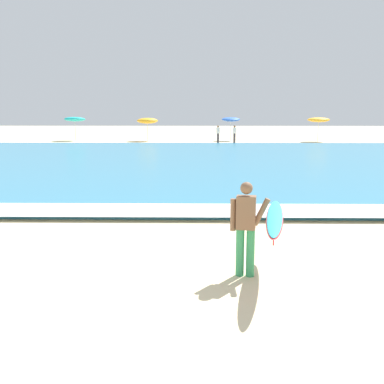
# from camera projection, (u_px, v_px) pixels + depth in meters

# --- Properties ---
(ground_plane) EXTENTS (160.00, 160.00, 0.00)m
(ground_plane) POSITION_uv_depth(u_px,v_px,m) (25.00, 309.00, 6.99)
(ground_plane) COLOR beige
(sea) EXTENTS (120.00, 28.00, 0.14)m
(sea) POSITION_uv_depth(u_px,v_px,m) (153.00, 161.00, 26.42)
(sea) COLOR teal
(sea) RESTS_ON ground
(surf_foam) EXTENTS (120.00, 1.80, 0.01)m
(surf_foam) POSITION_uv_depth(u_px,v_px,m) (107.00, 210.00, 13.22)
(surf_foam) COLOR white
(surf_foam) RESTS_ON sea
(surfer_with_board) EXTENTS (1.17, 2.86, 1.73)m
(surfer_with_board) POSITION_uv_depth(u_px,v_px,m) (260.00, 221.00, 8.14)
(surfer_with_board) COLOR #338E56
(surfer_with_board) RESTS_ON ground
(beach_umbrella_0) EXTENTS (2.03, 2.06, 2.36)m
(beach_umbrella_0) POSITION_uv_depth(u_px,v_px,m) (75.00, 119.00, 44.82)
(beach_umbrella_0) COLOR beige
(beach_umbrella_0) RESTS_ON ground
(beach_umbrella_1) EXTENTS (2.00, 2.01, 2.21)m
(beach_umbrella_1) POSITION_uv_depth(u_px,v_px,m) (147.00, 121.00, 44.25)
(beach_umbrella_1) COLOR beige
(beach_umbrella_1) RESTS_ON ground
(beach_umbrella_2) EXTENTS (1.78, 1.80, 2.32)m
(beach_umbrella_2) POSITION_uv_depth(u_px,v_px,m) (231.00, 119.00, 44.64)
(beach_umbrella_2) COLOR beige
(beach_umbrella_2) RESTS_ON ground
(beach_umbrella_3) EXTENTS (2.06, 2.06, 2.27)m
(beach_umbrella_3) POSITION_uv_depth(u_px,v_px,m) (319.00, 120.00, 43.31)
(beach_umbrella_3) COLOR beige
(beach_umbrella_3) RESTS_ON ground
(beachgoer_near_row_left) EXTENTS (0.32, 0.20, 1.58)m
(beachgoer_near_row_left) POSITION_uv_depth(u_px,v_px,m) (218.00, 133.00, 41.99)
(beachgoer_near_row_left) COLOR #383842
(beachgoer_near_row_left) RESTS_ON ground
(beachgoer_near_row_mid) EXTENTS (0.32, 0.20, 1.58)m
(beachgoer_near_row_mid) POSITION_uv_depth(u_px,v_px,m) (234.00, 133.00, 42.05)
(beachgoer_near_row_mid) COLOR #383842
(beachgoer_near_row_mid) RESTS_ON ground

